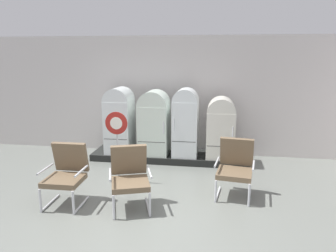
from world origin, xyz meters
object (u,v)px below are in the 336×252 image
refrigerator_0 (119,118)px  armchair_right (235,166)px  refrigerator_2 (185,120)px  sign_stand (118,149)px  armchair_center (130,175)px  refrigerator_1 (154,121)px  armchair_left (67,172)px  refrigerator_3 (221,126)px

refrigerator_0 → armchair_right: refrigerator_0 is taller
refrigerator_2 → armchair_right: refrigerator_2 is taller
armchair_right → sign_stand: sign_stand is taller
armchair_center → refrigerator_1: bearing=91.8°
refrigerator_2 → armchair_left: 3.06m
armchair_left → armchair_right: same height
refrigerator_3 → armchair_right: refrigerator_3 is taller
refrigerator_0 → refrigerator_2: size_ratio=0.99×
refrigerator_1 → armchair_left: (-1.04, -2.48, -0.41)m
sign_stand → armchair_left: bearing=-119.6°
armchair_left → sign_stand: (0.58, 1.03, 0.14)m
refrigerator_2 → armchair_left: bearing=-126.4°
armchair_left → sign_stand: bearing=60.4°
armchair_left → refrigerator_2: bearing=53.6°
armchair_center → sign_stand: sign_stand is taller
refrigerator_1 → armchair_center: 2.50m
refrigerator_0 → refrigerator_3: size_ratio=1.13×
sign_stand → refrigerator_0: bearing=105.6°
refrigerator_0 → refrigerator_3: 2.44m
refrigerator_2 → refrigerator_1: bearing=176.2°
refrigerator_1 → armchair_right: bearing=-43.3°
armchair_right → armchair_left: bearing=-165.3°
refrigerator_0 → sign_stand: 1.55m
armchair_center → armchair_right: bearing=22.6°
refrigerator_0 → sign_stand: bearing=-74.4°
refrigerator_3 → armchair_center: size_ratio=1.35×
refrigerator_2 → armchair_left: size_ratio=1.54×
refrigerator_1 → refrigerator_3: refrigerator_1 is taller
refrigerator_0 → armchair_center: size_ratio=1.53×
armchair_right → armchair_center: 1.91m
sign_stand → armchair_center: bearing=-62.3°
armchair_left → armchair_center: bearing=1.1°
refrigerator_0 → armchair_left: size_ratio=1.53×
sign_stand → refrigerator_2: bearing=49.3°
refrigerator_2 → refrigerator_3: refrigerator_2 is taller
refrigerator_3 → armchair_left: bearing=-136.5°
refrigerator_0 → armchair_right: 3.24m
armchair_left → armchair_right: (2.87, 0.76, 0.00)m
armchair_right → armchair_center: (-1.76, -0.73, 0.00)m
armchair_center → refrigerator_3: bearing=58.6°
refrigerator_2 → armchair_right: size_ratio=1.54×
refrigerator_0 → refrigerator_3: (2.44, -0.01, -0.11)m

